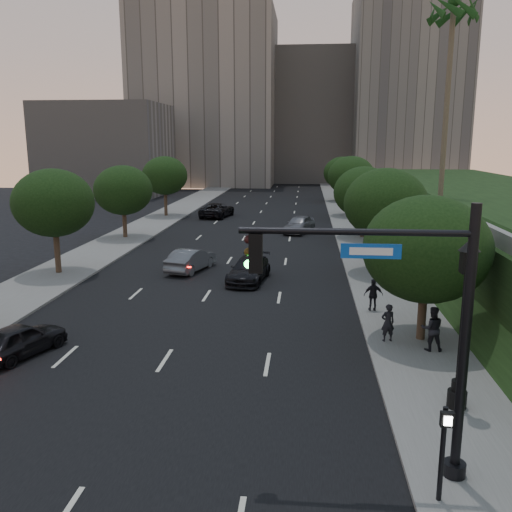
# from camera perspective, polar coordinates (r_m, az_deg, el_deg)

# --- Properties ---
(ground) EXTENTS (160.00, 160.00, 0.00)m
(ground) POSITION_cam_1_polar(r_m,az_deg,el_deg) (17.40, -13.95, -17.10)
(ground) COLOR black
(ground) RESTS_ON ground
(road_surface) EXTENTS (16.00, 140.00, 0.02)m
(road_surface) POSITION_cam_1_polar(r_m,az_deg,el_deg) (45.38, -1.57, 1.43)
(road_surface) COLOR black
(road_surface) RESTS_ON ground
(sidewalk_right) EXTENTS (4.50, 140.00, 0.15)m
(sidewalk_right) POSITION_cam_1_polar(r_m,az_deg,el_deg) (45.32, 11.41, 1.26)
(sidewalk_right) COLOR slate
(sidewalk_right) RESTS_ON ground
(sidewalk_left) EXTENTS (4.50, 140.00, 0.15)m
(sidewalk_left) POSITION_cam_1_polar(r_m,az_deg,el_deg) (47.68, -13.90, 1.67)
(sidewalk_left) COLOR slate
(sidewalk_left) RESTS_ON ground
(parapet_wall) EXTENTS (0.35, 90.00, 0.70)m
(parapet_wall) POSITION_cam_1_polar(r_m,az_deg,el_deg) (43.25, 16.22, 6.24)
(parapet_wall) COLOR slate
(parapet_wall) RESTS_ON embankment
(office_block_left) EXTENTS (26.00, 20.00, 32.00)m
(office_block_left) POSITION_cam_1_polar(r_m,az_deg,el_deg) (108.30, -5.22, 16.04)
(office_block_left) COLOR gray
(office_block_left) RESTS_ON ground
(office_block_mid) EXTENTS (22.00, 18.00, 26.00)m
(office_block_mid) POSITION_cam_1_polar(r_m,az_deg,el_deg) (116.38, 5.78, 14.27)
(office_block_mid) COLOR gray
(office_block_mid) RESTS_ON ground
(office_block_right) EXTENTS (20.00, 22.00, 36.00)m
(office_block_right) POSITION_cam_1_polar(r_m,az_deg,el_deg) (112.26, 15.49, 16.55)
(office_block_right) COLOR slate
(office_block_right) RESTS_ON ground
(office_block_filler) EXTENTS (18.00, 16.00, 14.00)m
(office_block_filler) POSITION_cam_1_polar(r_m,az_deg,el_deg) (89.94, -15.39, 10.75)
(office_block_filler) COLOR gray
(office_block_filler) RESTS_ON ground
(tree_right_a) EXTENTS (5.20, 5.20, 6.24)m
(tree_right_a) POSITION_cam_1_polar(r_m,az_deg,el_deg) (23.24, 17.49, 0.70)
(tree_right_a) COLOR #38281C
(tree_right_a) RESTS_ON ground
(tree_right_b) EXTENTS (5.20, 5.20, 6.74)m
(tree_right_b) POSITION_cam_1_polar(r_m,az_deg,el_deg) (34.85, 13.48, 5.37)
(tree_right_b) COLOR #38281C
(tree_right_b) RESTS_ON ground
(tree_right_c) EXTENTS (5.20, 5.20, 6.24)m
(tree_right_c) POSITION_cam_1_polar(r_m,az_deg,el_deg) (47.74, 11.29, 6.59)
(tree_right_c) COLOR #38281C
(tree_right_c) RESTS_ON ground
(tree_right_d) EXTENTS (5.20, 5.20, 6.74)m
(tree_right_d) POSITION_cam_1_polar(r_m,az_deg,el_deg) (61.61, 9.99, 8.28)
(tree_right_d) COLOR #38281C
(tree_right_d) RESTS_ON ground
(tree_right_e) EXTENTS (5.20, 5.20, 6.24)m
(tree_right_e) POSITION_cam_1_polar(r_m,az_deg,el_deg) (76.57, 9.09, 8.64)
(tree_right_e) COLOR #38281C
(tree_right_e) RESTS_ON ground
(tree_left_b) EXTENTS (5.00, 5.00, 6.71)m
(tree_left_b) POSITION_cam_1_polar(r_m,az_deg,el_deg) (36.08, -20.54, 5.25)
(tree_left_b) COLOR #38281C
(tree_left_b) RESTS_ON ground
(tree_left_c) EXTENTS (5.00, 5.00, 6.34)m
(tree_left_c) POSITION_cam_1_polar(r_m,az_deg,el_deg) (48.09, -13.82, 6.73)
(tree_left_c) COLOR #38281C
(tree_left_c) RESTS_ON ground
(tree_left_d) EXTENTS (5.00, 5.00, 6.71)m
(tree_left_d) POSITION_cam_1_polar(r_m,az_deg,el_deg) (61.43, -9.58, 8.34)
(tree_left_d) COLOR #38281C
(tree_left_d) RESTS_ON ground
(palm_far) EXTENTS (3.20, 3.20, 15.50)m
(palm_far) POSITION_cam_1_polar(r_m,az_deg,el_deg) (46.48, 20.05, 22.87)
(palm_far) COLOR #4C4233
(palm_far) RESTS_ON embankment
(traffic_signal_mast) EXTENTS (5.68, 0.56, 7.00)m
(traffic_signal_mast) POSITION_cam_1_polar(r_m,az_deg,el_deg) (13.68, 16.69, -8.58)
(traffic_signal_mast) COLOR black
(traffic_signal_mast) RESTS_ON ground
(street_lamp) EXTENTS (0.64, 0.64, 5.62)m
(street_lamp) POSITION_cam_1_polar(r_m,az_deg,el_deg) (17.86, 20.90, -7.51)
(street_lamp) COLOR black
(street_lamp) RESTS_ON ground
(pedestrian_signal) EXTENTS (0.30, 0.33, 2.50)m
(pedestrian_signal) POSITION_cam_1_polar(r_m,az_deg,el_deg) (13.74, 19.13, -18.38)
(pedestrian_signal) COLOR black
(pedestrian_signal) RESTS_ON ground
(sedan_near_left) EXTENTS (2.85, 4.28, 1.35)m
(sedan_near_left) POSITION_cam_1_polar(r_m,az_deg,el_deg) (23.54, -23.64, -8.08)
(sedan_near_left) COLOR black
(sedan_near_left) RESTS_ON ground
(sedan_mid_left) EXTENTS (2.74, 4.80, 1.50)m
(sedan_mid_left) POSITION_cam_1_polar(r_m,az_deg,el_deg) (35.64, -6.85, -0.39)
(sedan_mid_left) COLOR #54575B
(sedan_mid_left) RESTS_ON ground
(sedan_far_left) EXTENTS (3.59, 6.11, 1.60)m
(sedan_far_left) POSITION_cam_1_polar(r_m,az_deg,el_deg) (60.70, -4.11, 4.85)
(sedan_far_left) COLOR black
(sedan_far_left) RESTS_ON ground
(sedan_near_right) EXTENTS (2.59, 5.14, 1.43)m
(sedan_near_right) POSITION_cam_1_polar(r_m,az_deg,el_deg) (32.78, -0.75, -1.46)
(sedan_near_right) COLOR black
(sedan_near_right) RESTS_ON ground
(sedan_far_right) EXTENTS (3.32, 5.11, 1.62)m
(sedan_far_right) POSITION_cam_1_polar(r_m,az_deg,el_deg) (50.23, 4.57, 3.35)
(sedan_far_right) COLOR slate
(sedan_far_right) RESTS_ON ground
(pedestrian_a) EXTENTS (0.67, 0.53, 1.61)m
(pedestrian_a) POSITION_cam_1_polar(r_m,az_deg,el_deg) (23.35, 13.70, -6.83)
(pedestrian_a) COLOR black
(pedestrian_a) RESTS_ON sidewalk_right
(pedestrian_b) EXTENTS (0.89, 0.70, 1.82)m
(pedestrian_b) POSITION_cam_1_polar(r_m,az_deg,el_deg) (22.80, 18.05, -7.28)
(pedestrian_b) COLOR black
(pedestrian_b) RESTS_ON sidewalk_right
(pedestrian_c) EXTENTS (0.96, 0.45, 1.60)m
(pedestrian_c) POSITION_cam_1_polar(r_m,az_deg,el_deg) (27.28, 12.25, -4.02)
(pedestrian_c) COLOR black
(pedestrian_c) RESTS_ON sidewalk_right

